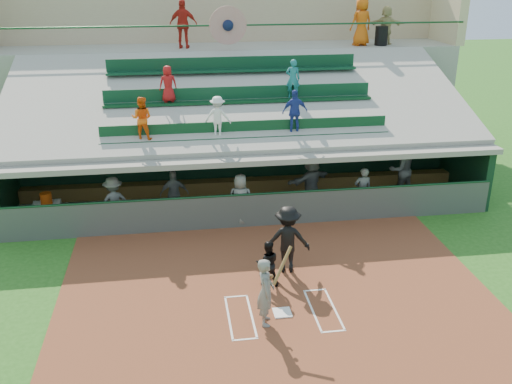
{
  "coord_description": "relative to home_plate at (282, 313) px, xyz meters",
  "views": [
    {
      "loc": [
        -2.34,
        -11.48,
        7.86
      ],
      "look_at": [
        -0.12,
        3.5,
        1.8
      ],
      "focal_mm": 40.0,
      "sensor_mm": 36.0,
      "label": 1
    }
  ],
  "objects": [
    {
      "name": "catcher",
      "position": [
        -0.14,
        1.36,
        0.62
      ],
      "size": [
        0.64,
        0.52,
        1.26
      ],
      "primitive_type": "imported",
      "rotation": [
        0.0,
        0.0,
        3.08
      ],
      "color": "black",
      "rests_on": "dirt_slab"
    },
    {
      "name": "concourse_staff_b",
      "position": [
        5.79,
        12.79,
        5.55
      ],
      "size": [
        1.09,
        0.84,
        1.98
      ],
      "primitive_type": "imported",
      "rotation": [
        0.0,
        0.0,
        3.38
      ],
      "color": "#D3550C",
      "rests_on": "concourse_slab"
    },
    {
      "name": "trash_bin",
      "position": [
        6.69,
        12.68,
        4.97
      ],
      "size": [
        0.54,
        0.54,
        0.8
      ],
      "primitive_type": "cylinder",
      "color": "black",
      "rests_on": "concourse_slab"
    },
    {
      "name": "dugout_player_d",
      "position": [
        2.18,
        6.19,
        0.95
      ],
      "size": [
        1.8,
        1.32,
        1.88
      ],
      "primitive_type": "imported",
      "rotation": [
        0.0,
        0.0,
        3.64
      ],
      "color": "#555853",
      "rests_on": "dugout_floor"
    },
    {
      "name": "home_umpire",
      "position": [
        0.52,
        2.04,
        0.93
      ],
      "size": [
        1.32,
        0.9,
        1.89
      ],
      "primitive_type": "imported",
      "rotation": [
        0.0,
        0.0,
        2.97
      ],
      "color": "black",
      "rests_on": "dirt_slab"
    },
    {
      "name": "batter_at_plate",
      "position": [
        -0.46,
        -0.32,
        0.83
      ],
      "size": [
        0.86,
        0.74,
        1.95
      ],
      "color": "#60635D",
      "rests_on": "dirt_slab"
    },
    {
      "name": "dugout_player_b",
      "position": [
        -2.46,
        6.11,
        0.81
      ],
      "size": [
        0.95,
        0.42,
        1.61
      ],
      "primitive_type": "imported",
      "rotation": [
        0.0,
        0.0,
        3.17
      ],
      "color": "#5D5F5A",
      "rests_on": "dugout_floor"
    },
    {
      "name": "home_plate",
      "position": [
        0.0,
        0.0,
        0.0
      ],
      "size": [
        0.43,
        0.43,
        0.03
      ],
      "primitive_type": "cube",
      "color": "white",
      "rests_on": "dirt_slab"
    },
    {
      "name": "grandstand",
      "position": [
        -0.01,
        10.51,
        2.23
      ],
      "size": [
        20.4,
        10.4,
        7.8
      ],
      "color": "#4B504B",
      "rests_on": "ground"
    },
    {
      "name": "concourse_staff_c",
      "position": [
        6.98,
        13.01,
        5.38
      ],
      "size": [
        1.58,
        1.01,
        1.63
      ],
      "primitive_type": "imported",
      "rotation": [
        0.0,
        0.0,
        2.76
      ],
      "color": "tan",
      "rests_on": "concourse_slab"
    },
    {
      "name": "concourse_slab",
      "position": [
        0.0,
        13.5,
        2.26
      ],
      "size": [
        20.0,
        3.0,
        4.6
      ],
      "primitive_type": "cube",
      "color": "gray",
      "rests_on": "ground"
    },
    {
      "name": "dugout_player_e",
      "position": [
        3.76,
        5.46,
        0.81
      ],
      "size": [
        0.59,
        0.39,
        1.61
      ],
      "primitive_type": "imported",
      "rotation": [
        0.0,
        0.0,
        3.13
      ],
      "color": "#535651",
      "rests_on": "dugout_floor"
    },
    {
      "name": "dirt_slab",
      "position": [
        0.0,
        0.5,
        -0.03
      ],
      "size": [
        11.0,
        9.0,
        0.02
      ],
      "primitive_type": "cube",
      "color": "brown",
      "rests_on": "ground"
    },
    {
      "name": "dugout_player_c",
      "position": [
        -0.37,
        5.21,
        0.85
      ],
      "size": [
        0.92,
        0.7,
        1.69
      ],
      "primitive_type": "imported",
      "rotation": [
        0.0,
        0.0,
        2.93
      ],
      "color": "#5F615C",
      "rests_on": "dugout_floor"
    },
    {
      "name": "dugout_floor",
      "position": [
        0.0,
        6.75,
        -0.02
      ],
      "size": [
        16.0,
        3.5,
        0.04
      ],
      "primitive_type": "cube",
      "color": "gray",
      "rests_on": "ground"
    },
    {
      "name": "dugout_player_f",
      "position": [
        5.63,
        6.78,
        1.0
      ],
      "size": [
        1.1,
        0.93,
        2.0
      ],
      "primitive_type": "imported",
      "rotation": [
        0.0,
        0.0,
        3.34
      ],
      "color": "#5B5E59",
      "rests_on": "dugout_floor"
    },
    {
      "name": "batters_box_chalk",
      "position": [
        0.0,
        0.0,
        -0.01
      ],
      "size": [
        2.65,
        1.85,
        0.01
      ],
      "color": "white",
      "rests_on": "dirt_slab"
    },
    {
      "name": "concourse_staff_a",
      "position": [
        -1.74,
        13.02,
        5.54
      ],
      "size": [
        1.2,
        0.66,
        1.94
      ],
      "primitive_type": "imported",
      "rotation": [
        0.0,
        0.0,
        2.97
      ],
      "color": "red",
      "rests_on": "concourse_slab"
    },
    {
      "name": "water_cooler",
      "position": [
        -6.49,
        6.0,
        0.93
      ],
      "size": [
        0.36,
        0.36,
        0.36
      ],
      "primitive_type": "cylinder",
      "color": "#C6430B",
      "rests_on": "white_table"
    },
    {
      "name": "dugout_bench",
      "position": [
        0.26,
        7.95,
        0.25
      ],
      "size": [
        16.24,
        0.91,
        0.49
      ],
      "primitive_type": "cube",
      "rotation": [
        0.0,
        0.0,
        -0.03
      ],
      "color": "olive",
      "rests_on": "dugout_floor"
    },
    {
      "name": "dugout_player_a",
      "position": [
        -4.36,
        5.62,
        0.83
      ],
      "size": [
        1.21,
        0.92,
        1.66
      ],
      "primitive_type": "imported",
      "rotation": [
        0.0,
        0.0,
        3.45
      ],
      "color": "#545651",
      "rests_on": "dugout_floor"
    },
    {
      "name": "ground",
      "position": [
        0.0,
        0.0,
        -0.04
      ],
      "size": [
        100.0,
        100.0,
        0.0
      ],
      "primitive_type": "plane",
      "color": "#235818",
      "rests_on": "ground"
    },
    {
      "name": "white_table",
      "position": [
        -6.5,
        6.02,
        0.38
      ],
      "size": [
        0.92,
        0.73,
        0.75
      ],
      "primitive_type": "cube",
      "rotation": [
        0.0,
        0.0,
        0.1
      ],
      "color": "white",
      "rests_on": "dugout_floor"
    }
  ]
}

